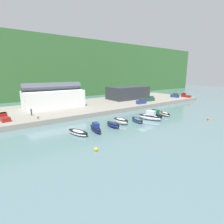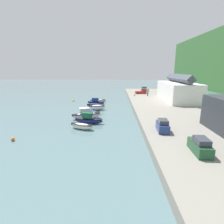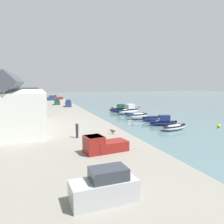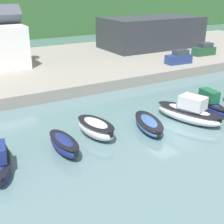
% 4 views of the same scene
% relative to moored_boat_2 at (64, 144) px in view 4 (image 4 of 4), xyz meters
% --- Properties ---
extents(ground_plane, '(320.00, 320.00, 0.00)m').
position_rel_moored_boat_2_xyz_m(ground_plane, '(10.27, -0.61, -0.72)').
color(ground_plane, slate).
extents(quay_promenade, '(105.53, 28.88, 1.44)m').
position_rel_moored_boat_2_xyz_m(quay_promenade, '(10.27, 26.55, 0.00)').
color(quay_promenade, gray).
rests_on(quay_promenade, ground_plane).
extents(yacht_club_building, '(19.56, 10.65, 5.89)m').
position_rel_moored_boat_2_xyz_m(yacht_club_building, '(30.77, 29.41, 3.67)').
color(yacht_club_building, '#2D3338').
rests_on(yacht_club_building, quay_promenade).
extents(moored_boat_2, '(1.84, 4.77, 1.35)m').
position_rel_moored_boat_2_xyz_m(moored_boat_2, '(0.00, 0.00, 0.00)').
color(moored_boat_2, navy).
rests_on(moored_boat_2, ground_plane).
extents(moored_boat_3, '(2.88, 5.15, 1.60)m').
position_rel_moored_boat_2_xyz_m(moored_boat_3, '(3.65, 1.29, 0.12)').
color(moored_boat_3, silver).
rests_on(moored_boat_3, ground_plane).
extents(moored_boat_4, '(3.72, 5.99, 1.00)m').
position_rel_moored_boat_2_xyz_m(moored_boat_4, '(8.82, 0.13, -0.17)').
color(moored_boat_4, '#33568E').
rests_on(moored_boat_4, ground_plane).
extents(moored_boat_5, '(4.53, 7.60, 2.80)m').
position_rel_moored_boat_2_xyz_m(moored_boat_5, '(13.47, -0.43, 0.32)').
color(moored_boat_5, white).
rests_on(moored_boat_5, ground_plane).
extents(moored_boat_6, '(2.59, 6.80, 2.50)m').
position_rel_moored_boat_2_xyz_m(moored_boat_6, '(17.27, 0.85, 0.19)').
color(moored_boat_6, navy).
rests_on(moored_boat_6, ground_plane).
extents(parked_car_1, '(4.32, 2.11, 2.16)m').
position_rel_moored_boat_2_xyz_m(parked_car_1, '(25.85, 15.34, 1.64)').
color(parked_car_1, navy).
rests_on(parked_car_1, quay_promenade).
extents(parked_car_3, '(4.27, 1.98, 2.16)m').
position_rel_moored_boat_2_xyz_m(parked_car_3, '(34.16, 18.08, 1.64)').
color(parked_car_3, '#1E4C2D').
rests_on(parked_car_3, quay_promenade).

